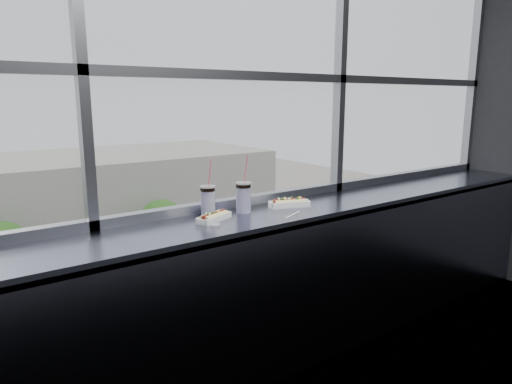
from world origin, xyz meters
TOP-DOWN VIEW (x-y plane):
  - wall_back_lower at (0.00, 1.50)m, footprint 6.00×0.00m
  - window_glass at (0.00, 1.52)m, footprint 6.00×0.00m
  - window_mullions at (0.00, 1.50)m, footprint 6.00×0.08m
  - counter at (0.00, 1.23)m, footprint 6.00×0.55m
  - counter_fascia at (0.00, 0.97)m, footprint 6.00×0.04m
  - hotdog_tray_left at (-0.33, 1.25)m, footprint 0.27×0.18m
  - hotdog_tray_right at (0.29, 1.26)m, footprint 0.30×0.19m
  - soda_cup_left at (-0.29, 1.39)m, footprint 0.10×0.10m
  - soda_cup_right at (-0.06, 1.32)m, footprint 0.11×0.11m
  - loose_straw at (0.15, 1.06)m, footprint 0.19×0.09m
  - wrapper at (-0.39, 1.14)m, footprint 0.08×0.06m
  - street_asphalt at (0.00, 21.50)m, footprint 80.00×10.00m
  - car_far_b at (1.55, 25.50)m, footprint 2.55×5.82m
  - car_near_e at (14.28, 17.50)m, footprint 2.78×6.46m
  - car_far_c at (13.91, 25.50)m, footprint 3.14×6.45m
  - car_near_d at (5.69, 17.50)m, footprint 3.12×6.90m
  - tree_center at (1.27, 29.50)m, footprint 3.54×3.54m
  - tree_right at (11.83, 29.50)m, footprint 3.53×3.53m

SIDE VIEW (x-z plane):
  - street_asphalt at x=0.00m, z-range -11.00..-10.94m
  - car_far_b at x=1.55m, z-range -10.94..-9.02m
  - car_far_c at x=13.91m, z-range -10.94..-8.86m
  - car_near_e at x=14.28m, z-range -10.94..-8.80m
  - car_near_d at x=5.69m, z-range -10.94..-8.68m
  - tree_right at x=11.83m, z-range -10.02..-4.50m
  - tree_center at x=1.27m, z-range -10.01..-4.48m
  - wall_back_lower at x=0.00m, z-range -2.45..3.55m
  - counter_fascia at x=0.00m, z-range 0.03..1.07m
  - counter at x=0.00m, z-range 1.04..1.10m
  - loose_straw at x=0.15m, z-range 1.10..1.11m
  - wrapper at x=-0.39m, z-range 1.10..1.12m
  - hotdog_tray_left at x=-0.33m, z-range 1.09..1.16m
  - hotdog_tray_right at x=0.29m, z-range 1.09..1.16m
  - soda_cup_left at x=-0.29m, z-range 1.02..1.39m
  - soda_cup_right at x=-0.06m, z-range 1.02..1.41m
  - window_glass at x=0.00m, z-range -0.70..5.30m
  - window_mullions at x=0.00m, z-range 1.10..3.50m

